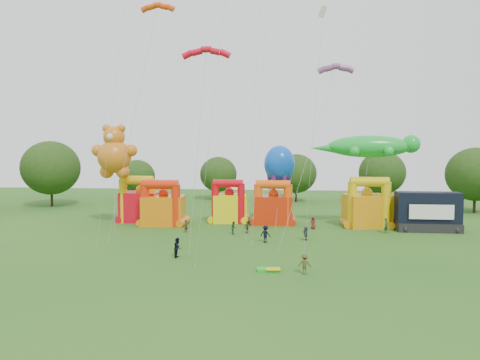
# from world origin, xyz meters

# --- Properties ---
(ground) EXTENTS (160.00, 160.00, 0.00)m
(ground) POSITION_xyz_m (0.00, 0.00, 0.00)
(ground) COLOR #235618
(ground) RESTS_ON ground
(tree_ring) EXTENTS (122.18, 124.26, 12.07)m
(tree_ring) POSITION_xyz_m (-1.17, 0.61, 6.26)
(tree_ring) COLOR #352314
(tree_ring) RESTS_ON ground
(bouncy_castle_0) EXTENTS (5.38, 4.34, 6.75)m
(bouncy_castle_0) POSITION_xyz_m (-15.13, 28.26, 2.56)
(bouncy_castle_0) COLOR red
(bouncy_castle_0) RESTS_ON ground
(bouncy_castle_1) EXTENTS (5.85, 4.83, 6.39)m
(bouncy_castle_1) POSITION_xyz_m (-11.00, 25.80, 2.42)
(bouncy_castle_1) COLOR orange
(bouncy_castle_1) RESTS_ON ground
(bouncy_castle_2) EXTENTS (5.33, 4.56, 6.25)m
(bouncy_castle_2) POSITION_xyz_m (-2.22, 29.13, 2.38)
(bouncy_castle_2) COLOR yellow
(bouncy_castle_2) RESTS_ON ground
(bouncy_castle_3) EXTENTS (5.28, 4.25, 6.28)m
(bouncy_castle_3) POSITION_xyz_m (4.13, 28.32, 2.38)
(bouncy_castle_3) COLOR red
(bouncy_castle_3) RESTS_ON ground
(bouncy_castle_4) EXTENTS (6.42, 5.59, 6.86)m
(bouncy_castle_4) POSITION_xyz_m (16.81, 27.39, 2.59)
(bouncy_castle_4) COLOR orange
(bouncy_castle_4) RESTS_ON ground
(stage_trailer) EXTENTS (7.82, 3.11, 5.05)m
(stage_trailer) POSITION_xyz_m (23.99, 25.21, 2.43)
(stage_trailer) COLOR black
(stage_trailer) RESTS_ON ground
(teddy_bear_kite) EXTENTS (6.41, 8.33, 13.99)m
(teddy_bear_kite) POSITION_xyz_m (-17.01, 23.72, 7.12)
(teddy_bear_kite) COLOR #CD6B16
(teddy_bear_kite) RESTS_ON ground
(gecko_kite) EXTENTS (14.35, 5.26, 12.47)m
(gecko_kite) POSITION_xyz_m (16.71, 26.99, 9.29)
(gecko_kite) COLOR green
(gecko_kite) RESTS_ON ground
(octopus_kite) EXTENTS (4.36, 8.08, 11.13)m
(octopus_kite) POSITION_xyz_m (4.92, 29.10, 7.24)
(octopus_kite) COLOR blue
(octopus_kite) RESTS_ON ground
(parafoil_kites) EXTENTS (27.56, 12.20, 29.26)m
(parafoil_kites) POSITION_xyz_m (-1.38, 16.39, 11.96)
(parafoil_kites) COLOR red
(parafoil_kites) RESTS_ON ground
(diamond_kites) EXTENTS (24.78, 20.12, 42.23)m
(diamond_kites) POSITION_xyz_m (-0.21, 16.10, 16.81)
(diamond_kites) COLOR red
(diamond_kites) RESTS_ON ground
(folded_kite_bundle) EXTENTS (2.10, 1.28, 0.31)m
(folded_kite_bundle) POSITION_xyz_m (4.50, 4.71, 0.14)
(folded_kite_bundle) COLOR green
(folded_kite_bundle) RESTS_ON ground
(spectator_0) EXTENTS (0.98, 0.66, 1.97)m
(spectator_0) POSITION_xyz_m (-12.05, 24.27, 0.98)
(spectator_0) COLOR #24283D
(spectator_0) RESTS_ON ground
(spectator_1) EXTENTS (0.59, 0.70, 1.63)m
(spectator_1) POSITION_xyz_m (-6.61, 20.95, 0.81)
(spectator_1) COLOR #591F19
(spectator_1) RESTS_ON ground
(spectator_2) EXTENTS (0.74, 0.87, 1.57)m
(spectator_2) POSITION_xyz_m (-0.51, 20.52, 0.79)
(spectator_2) COLOR #1A432D
(spectator_2) RESTS_ON ground
(spectator_3) EXTENTS (1.44, 1.17, 1.94)m
(spectator_3) POSITION_xyz_m (3.64, 16.09, 0.97)
(spectator_3) COLOR black
(spectator_3) RESTS_ON ground
(spectator_4) EXTENTS (0.93, 0.90, 1.56)m
(spectator_4) POSITION_xyz_m (1.09, 21.23, 0.78)
(spectator_4) COLOR #453B1B
(spectator_4) RESTS_ON ground
(spectator_5) EXTENTS (0.65, 1.49, 1.56)m
(spectator_5) POSITION_xyz_m (8.19, 17.87, 0.78)
(spectator_5) COLOR #23243A
(spectator_5) RESTS_ON ground
(spectator_6) EXTENTS (0.93, 0.82, 1.60)m
(spectator_6) POSITION_xyz_m (9.47, 24.95, 0.80)
(spectator_6) COLOR #5B1C1A
(spectator_6) RESTS_ON ground
(spectator_7) EXTENTS (0.81, 0.78, 1.86)m
(spectator_7) POSITION_xyz_m (18.40, 23.20, 0.93)
(spectator_7) COLOR #1A4121
(spectator_7) RESTS_ON ground
(spectator_8) EXTENTS (0.76, 0.96, 1.93)m
(spectator_8) POSITION_xyz_m (-4.49, 8.46, 0.96)
(spectator_8) COLOR black
(spectator_8) RESTS_ON ground
(spectator_9) EXTENTS (1.17, 0.76, 1.70)m
(spectator_9) POSITION_xyz_m (7.47, 4.17, 0.85)
(spectator_9) COLOR #483C1D
(spectator_9) RESTS_ON ground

